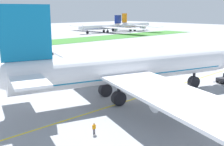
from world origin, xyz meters
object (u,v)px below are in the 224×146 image
object	(u,v)px
parked_airliner_far_left	(103,27)
airliner_foreground	(125,68)
service_truck_baggage_loader	(48,51)
parked_airliner_far_centre	(134,25)
ground_crew_wingwalker_port	(94,128)

from	to	relation	value
parked_airliner_far_left	airliner_foreground	bearing A→B (deg)	-129.53
service_truck_baggage_loader	airliner_foreground	bearing A→B (deg)	-105.73
airliner_foreground	parked_airliner_far_centre	size ratio (longest dim) A/B	1.47
ground_crew_wingwalker_port	airliner_foreground	bearing A→B (deg)	30.21
ground_crew_wingwalker_port	service_truck_baggage_loader	size ratio (longest dim) A/B	0.29
service_truck_baggage_loader	ground_crew_wingwalker_port	bearing A→B (deg)	-114.81
airliner_foreground	service_truck_baggage_loader	xyz separation A→B (m)	(16.28, 57.79, -4.40)
ground_crew_wingwalker_port	parked_airliner_far_centre	bearing A→B (deg)	41.22
ground_crew_wingwalker_port	parked_airliner_far_centre	size ratio (longest dim) A/B	0.03
parked_airliner_far_left	service_truck_baggage_loader	bearing A→B (deg)	-141.96
parked_airliner_far_left	parked_airliner_far_centre	xyz separation A→B (m)	(31.55, -3.39, 0.47)
parked_airliner_far_left	parked_airliner_far_centre	size ratio (longest dim) A/B	1.37
airliner_foreground	ground_crew_wingwalker_port	distance (m)	17.25
airliner_foreground	ground_crew_wingwalker_port	bearing A→B (deg)	-149.79
service_truck_baggage_loader	parked_airliner_far_centre	xyz separation A→B (m)	(120.16, 65.94, 3.40)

